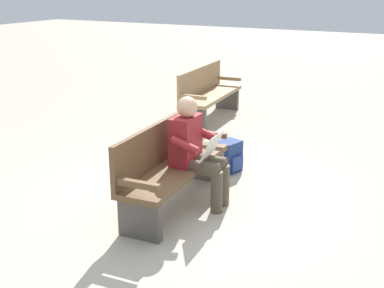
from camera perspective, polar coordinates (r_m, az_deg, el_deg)
ground_plane at (r=5.46m, az=-1.69°, el=-6.93°), size 40.00×40.00×0.00m
bench_near at (r=5.31m, az=-2.43°, el=-2.31°), size 1.83×0.61×0.90m
person_seated at (r=5.26m, az=0.38°, el=-0.55°), size 0.59×0.59×1.18m
backpack at (r=6.35m, az=4.21°, el=-1.41°), size 0.34×0.34×0.40m
bench_far at (r=8.71m, az=1.83°, el=5.83°), size 1.83×0.62×0.90m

